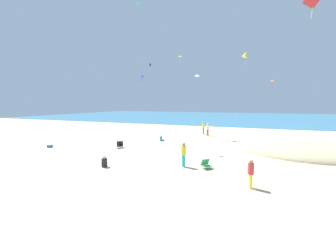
{
  "coord_description": "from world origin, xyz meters",
  "views": [
    {
      "loc": [
        7.05,
        -13.24,
        4.26
      ],
      "look_at": [
        0.0,
        5.84,
        2.82
      ],
      "focal_mm": 20.5,
      "sensor_mm": 36.0,
      "label": 1
    }
  ],
  "objects_px": {
    "person_3": "(203,127)",
    "kite_white": "(197,75)",
    "person_1": "(251,172)",
    "kite_black": "(150,64)",
    "beach_chair_far_left": "(120,145)",
    "cooler_box": "(50,146)",
    "kite_yellow": "(246,54)",
    "person_2": "(104,162)",
    "kite_blue": "(142,77)",
    "kite_red": "(312,0)",
    "kite_lime": "(180,56)",
    "person_5": "(208,128)",
    "person_4": "(161,139)",
    "kite_teal": "(138,3)",
    "beach_chair_far_right": "(206,164)",
    "kite_orange": "(272,81)",
    "person_0": "(184,153)"
  },
  "relations": [
    {
      "from": "kite_yellow",
      "to": "kite_white",
      "type": "distance_m",
      "value": 5.96
    },
    {
      "from": "kite_white",
      "to": "kite_red",
      "type": "bearing_deg",
      "value": -41.78
    },
    {
      "from": "person_1",
      "to": "kite_black",
      "type": "height_order",
      "value": "kite_black"
    },
    {
      "from": "person_1",
      "to": "person_3",
      "type": "relative_size",
      "value": 0.84
    },
    {
      "from": "person_5",
      "to": "kite_orange",
      "type": "distance_m",
      "value": 13.37
    },
    {
      "from": "kite_white",
      "to": "person_4",
      "type": "bearing_deg",
      "value": -129.41
    },
    {
      "from": "beach_chair_far_left",
      "to": "kite_black",
      "type": "distance_m",
      "value": 24.92
    },
    {
      "from": "kite_black",
      "to": "cooler_box",
      "type": "bearing_deg",
      "value": -89.94
    },
    {
      "from": "person_1",
      "to": "kite_teal",
      "type": "bearing_deg",
      "value": -45.64
    },
    {
      "from": "person_5",
      "to": "kite_red",
      "type": "height_order",
      "value": "kite_red"
    },
    {
      "from": "person_3",
      "to": "kite_black",
      "type": "distance_m",
      "value": 19.54
    },
    {
      "from": "kite_lime",
      "to": "person_5",
      "type": "bearing_deg",
      "value": 20.57
    },
    {
      "from": "beach_chair_far_left",
      "to": "kite_white",
      "type": "relative_size",
      "value": 0.58
    },
    {
      "from": "beach_chair_far_left",
      "to": "kite_yellow",
      "type": "bearing_deg",
      "value": 94.9
    },
    {
      "from": "cooler_box",
      "to": "kite_yellow",
      "type": "height_order",
      "value": "kite_yellow"
    },
    {
      "from": "person_5",
      "to": "kite_yellow",
      "type": "xyz_separation_m",
      "value": [
        4.4,
        -2.24,
        8.82
      ]
    },
    {
      "from": "person_2",
      "to": "kite_blue",
      "type": "xyz_separation_m",
      "value": [
        -7.7,
        20.23,
        8.76
      ]
    },
    {
      "from": "person_5",
      "to": "kite_red",
      "type": "xyz_separation_m",
      "value": [
        8.26,
        -10.01,
        10.18
      ]
    },
    {
      "from": "kite_red",
      "to": "kite_white",
      "type": "distance_m",
      "value": 13.09
    },
    {
      "from": "cooler_box",
      "to": "kite_red",
      "type": "xyz_separation_m",
      "value": [
        21.74,
        2.36,
        11.0
      ]
    },
    {
      "from": "kite_orange",
      "to": "kite_white",
      "type": "height_order",
      "value": "kite_white"
    },
    {
      "from": "person_2",
      "to": "kite_lime",
      "type": "relative_size",
      "value": 0.74
    },
    {
      "from": "person_3",
      "to": "kite_red",
      "type": "height_order",
      "value": "kite_red"
    },
    {
      "from": "person_2",
      "to": "kite_yellow",
      "type": "bearing_deg",
      "value": -84.06
    },
    {
      "from": "kite_black",
      "to": "kite_lime",
      "type": "distance_m",
      "value": 15.69
    },
    {
      "from": "person_1",
      "to": "kite_yellow",
      "type": "bearing_deg",
      "value": -98.54
    },
    {
      "from": "kite_blue",
      "to": "kite_yellow",
      "type": "height_order",
      "value": "kite_yellow"
    },
    {
      "from": "person_0",
      "to": "person_5",
      "type": "relative_size",
      "value": 0.98
    },
    {
      "from": "person_0",
      "to": "kite_lime",
      "type": "distance_m",
      "value": 15.89
    },
    {
      "from": "person_2",
      "to": "kite_yellow",
      "type": "relative_size",
      "value": 0.43
    },
    {
      "from": "kite_white",
      "to": "beach_chair_far_left",
      "type": "bearing_deg",
      "value": -123.75
    },
    {
      "from": "person_3",
      "to": "kite_teal",
      "type": "distance_m",
      "value": 17.02
    },
    {
      "from": "person_2",
      "to": "kite_red",
      "type": "relative_size",
      "value": 0.45
    },
    {
      "from": "person_4",
      "to": "person_0",
      "type": "bearing_deg",
      "value": -94.11
    },
    {
      "from": "person_0",
      "to": "person_3",
      "type": "bearing_deg",
      "value": 56.53
    },
    {
      "from": "kite_black",
      "to": "kite_red",
      "type": "distance_m",
      "value": 30.0
    },
    {
      "from": "kite_red",
      "to": "cooler_box",
      "type": "bearing_deg",
      "value": -173.81
    },
    {
      "from": "person_4",
      "to": "kite_red",
      "type": "bearing_deg",
      "value": -55.14
    },
    {
      "from": "person_2",
      "to": "kite_blue",
      "type": "bearing_deg",
      "value": -28.57
    },
    {
      "from": "person_3",
      "to": "kite_white",
      "type": "relative_size",
      "value": 1.28
    },
    {
      "from": "person_4",
      "to": "kite_red",
      "type": "xyz_separation_m",
      "value": [
        12.71,
        -4.47,
        10.9
      ]
    },
    {
      "from": "kite_yellow",
      "to": "kite_lime",
      "type": "height_order",
      "value": "kite_lime"
    },
    {
      "from": "person_0",
      "to": "kite_red",
      "type": "height_order",
      "value": "kite_red"
    },
    {
      "from": "beach_chair_far_right",
      "to": "person_4",
      "type": "height_order",
      "value": "person_4"
    },
    {
      "from": "person_3",
      "to": "kite_white",
      "type": "bearing_deg",
      "value": 63.56
    },
    {
      "from": "person_1",
      "to": "person_3",
      "type": "distance_m",
      "value": 17.45
    },
    {
      "from": "person_3",
      "to": "kite_blue",
      "type": "bearing_deg",
      "value": -35.93
    },
    {
      "from": "person_2",
      "to": "person_5",
      "type": "xyz_separation_m",
      "value": [
        4.63,
        15.3,
        0.68
      ]
    },
    {
      "from": "kite_orange",
      "to": "beach_chair_far_left",
      "type": "bearing_deg",
      "value": -131.01
    },
    {
      "from": "beach_chair_far_right",
      "to": "kite_red",
      "type": "bearing_deg",
      "value": 73.45
    }
  ]
}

